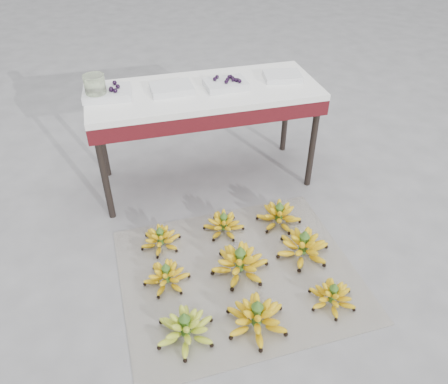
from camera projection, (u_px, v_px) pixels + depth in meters
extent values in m
plane|color=slate|center=(253.00, 268.00, 2.41)|extent=(60.00, 60.00, 0.00)
cube|color=beige|center=(238.00, 274.00, 2.37)|extent=(1.28, 1.08, 0.01)
ellipsoid|color=#90BF36|center=(185.00, 331.00, 2.04)|extent=(0.32, 0.32, 0.08)
ellipsoid|color=#90BF36|center=(185.00, 326.00, 2.01)|extent=(0.23, 0.23, 0.06)
ellipsoid|color=#90BF36|center=(185.00, 321.00, 1.99)|extent=(0.15, 0.15, 0.05)
cylinder|color=#37601E|center=(185.00, 326.00, 2.01)|extent=(0.05, 0.05, 0.12)
cone|color=#37601E|center=(184.00, 316.00, 1.97)|extent=(0.05, 0.05, 0.04)
ellipsoid|color=#E3BF08|center=(256.00, 319.00, 2.08)|extent=(0.33, 0.33, 0.09)
ellipsoid|color=#E3BF08|center=(257.00, 314.00, 2.06)|extent=(0.24, 0.24, 0.07)
ellipsoid|color=#E3BF08|center=(257.00, 309.00, 2.03)|extent=(0.15, 0.15, 0.06)
cylinder|color=#37601E|center=(257.00, 314.00, 2.06)|extent=(0.05, 0.05, 0.12)
cone|color=#37601E|center=(258.00, 304.00, 2.01)|extent=(0.06, 0.06, 0.04)
ellipsoid|color=#E3BF08|center=(332.00, 298.00, 2.20)|extent=(0.24, 0.24, 0.07)
ellipsoid|color=#E3BF08|center=(333.00, 294.00, 2.18)|extent=(0.17, 0.17, 0.05)
ellipsoid|color=#E3BF08|center=(334.00, 290.00, 2.16)|extent=(0.11, 0.11, 0.04)
cylinder|color=#37601E|center=(333.00, 294.00, 2.18)|extent=(0.04, 0.04, 0.10)
cone|color=#37601E|center=(335.00, 286.00, 2.14)|extent=(0.05, 0.05, 0.04)
ellipsoid|color=#E3BF08|center=(167.00, 278.00, 2.30)|extent=(0.26, 0.26, 0.07)
ellipsoid|color=#E3BF08|center=(166.00, 274.00, 2.28)|extent=(0.18, 0.18, 0.05)
ellipsoid|color=#E3BF08|center=(166.00, 270.00, 2.26)|extent=(0.12, 0.12, 0.04)
cylinder|color=#37601E|center=(166.00, 274.00, 2.28)|extent=(0.04, 0.04, 0.10)
cone|color=#37601E|center=(165.00, 266.00, 2.24)|extent=(0.05, 0.05, 0.04)
ellipsoid|color=#E3BF08|center=(240.00, 265.00, 2.36)|extent=(0.39, 0.39, 0.09)
ellipsoid|color=#E3BF08|center=(240.00, 260.00, 2.33)|extent=(0.28, 0.28, 0.07)
ellipsoid|color=#E3BF08|center=(240.00, 255.00, 2.31)|extent=(0.18, 0.18, 0.06)
cylinder|color=#37601E|center=(240.00, 260.00, 2.33)|extent=(0.05, 0.05, 0.13)
cone|color=#37601E|center=(240.00, 249.00, 2.28)|extent=(0.06, 0.06, 0.05)
ellipsoid|color=#E3BF08|center=(303.00, 249.00, 2.46)|extent=(0.36, 0.36, 0.09)
ellipsoid|color=#E3BF08|center=(304.00, 244.00, 2.43)|extent=(0.26, 0.26, 0.07)
ellipsoid|color=#E3BF08|center=(304.00, 239.00, 2.41)|extent=(0.17, 0.17, 0.06)
cylinder|color=#37601E|center=(304.00, 244.00, 2.43)|extent=(0.05, 0.05, 0.12)
cone|color=#37601E|center=(305.00, 233.00, 2.39)|extent=(0.06, 0.06, 0.04)
ellipsoid|color=#E3BF08|center=(161.00, 241.00, 2.53)|extent=(0.26, 0.26, 0.07)
ellipsoid|color=#E3BF08|center=(160.00, 237.00, 2.51)|extent=(0.18, 0.18, 0.05)
ellipsoid|color=#E3BF08|center=(160.00, 233.00, 2.49)|extent=(0.12, 0.12, 0.04)
cylinder|color=#37601E|center=(160.00, 237.00, 2.51)|extent=(0.04, 0.04, 0.09)
cone|color=#37601E|center=(159.00, 229.00, 2.47)|extent=(0.04, 0.04, 0.03)
ellipsoid|color=#E3BF08|center=(224.00, 226.00, 2.62)|extent=(0.29, 0.29, 0.07)
ellipsoid|color=#E3BF08|center=(224.00, 222.00, 2.61)|extent=(0.21, 0.21, 0.05)
ellipsoid|color=#E3BF08|center=(224.00, 218.00, 2.59)|extent=(0.13, 0.13, 0.04)
cylinder|color=#37601E|center=(224.00, 222.00, 2.61)|extent=(0.04, 0.04, 0.10)
cone|color=#37601E|center=(224.00, 214.00, 2.57)|extent=(0.05, 0.05, 0.04)
ellipsoid|color=#E3BF08|center=(279.00, 217.00, 2.68)|extent=(0.31, 0.31, 0.08)
ellipsoid|color=#E3BF08|center=(279.00, 213.00, 2.66)|extent=(0.22, 0.22, 0.06)
ellipsoid|color=#E3BF08|center=(279.00, 209.00, 2.64)|extent=(0.14, 0.14, 0.05)
cylinder|color=#37601E|center=(279.00, 213.00, 2.66)|extent=(0.04, 0.04, 0.11)
cone|color=#37601E|center=(280.00, 204.00, 2.62)|extent=(0.05, 0.05, 0.04)
cylinder|color=black|center=(104.00, 174.00, 2.56)|extent=(0.04, 0.04, 0.64)
cylinder|color=black|center=(313.00, 144.00, 2.84)|extent=(0.04, 0.04, 0.64)
cylinder|color=black|center=(101.00, 135.00, 2.93)|extent=(0.04, 0.04, 0.64)
cylinder|color=black|center=(286.00, 112.00, 3.20)|extent=(0.04, 0.04, 0.64)
cube|color=#520F14|center=(204.00, 101.00, 2.72)|extent=(1.42, 0.57, 0.09)
cube|color=white|center=(204.00, 91.00, 2.67)|extent=(1.42, 0.57, 0.04)
cube|color=silver|center=(107.00, 93.00, 2.56)|extent=(0.29, 0.22, 0.04)
sphere|color=black|center=(94.00, 88.00, 2.53)|extent=(0.03, 0.03, 0.03)
sphere|color=black|center=(99.00, 92.00, 2.48)|extent=(0.03, 0.03, 0.03)
sphere|color=black|center=(111.00, 90.00, 2.51)|extent=(0.03, 0.03, 0.03)
sphere|color=black|center=(111.00, 89.00, 2.52)|extent=(0.03, 0.03, 0.03)
sphere|color=black|center=(118.00, 86.00, 2.55)|extent=(0.03, 0.03, 0.03)
sphere|color=black|center=(115.00, 90.00, 2.50)|extent=(0.03, 0.03, 0.03)
sphere|color=black|center=(115.00, 83.00, 2.59)|extent=(0.03, 0.03, 0.03)
sphere|color=black|center=(95.00, 88.00, 2.53)|extent=(0.03, 0.03, 0.03)
sphere|color=black|center=(101.00, 88.00, 2.53)|extent=(0.03, 0.03, 0.03)
cube|color=silver|center=(172.00, 88.00, 2.62)|extent=(0.25, 0.19, 0.04)
cube|color=silver|center=(226.00, 84.00, 2.66)|extent=(0.26, 0.19, 0.04)
sphere|color=black|center=(233.00, 80.00, 2.64)|extent=(0.02, 0.02, 0.02)
sphere|color=black|center=(226.00, 82.00, 2.62)|extent=(0.02, 0.02, 0.02)
sphere|color=black|center=(217.00, 77.00, 2.67)|extent=(0.02, 0.02, 0.02)
sphere|color=black|center=(236.00, 80.00, 2.64)|extent=(0.02, 0.02, 0.02)
sphere|color=black|center=(238.00, 80.00, 2.64)|extent=(0.02, 0.02, 0.02)
sphere|color=black|center=(240.00, 81.00, 2.62)|extent=(0.02, 0.02, 0.02)
sphere|color=black|center=(229.00, 77.00, 2.67)|extent=(0.02, 0.02, 0.02)
sphere|color=black|center=(233.00, 78.00, 2.66)|extent=(0.02, 0.02, 0.02)
sphere|color=black|center=(231.00, 77.00, 2.68)|extent=(0.02, 0.02, 0.02)
sphere|color=black|center=(228.00, 79.00, 2.64)|extent=(0.02, 0.02, 0.02)
sphere|color=black|center=(215.00, 79.00, 2.65)|extent=(0.02, 0.02, 0.02)
cube|color=silver|center=(282.00, 76.00, 2.77)|extent=(0.25, 0.20, 0.04)
cylinder|color=beige|center=(95.00, 88.00, 2.49)|extent=(0.13, 0.13, 0.15)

